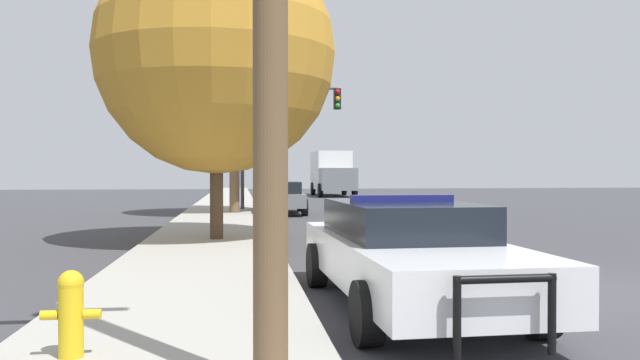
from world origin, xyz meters
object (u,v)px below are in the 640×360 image
object	(u,v)px
fire_hydrant	(71,311)
box_truck	(332,172)
traffic_light	(282,120)
tree_sidewalk_near	(216,55)
car_background_midblock	(281,197)
police_car	(406,251)
tree_sidewalk_mid	(234,75)

from	to	relation	value
fire_hydrant	box_truck	xyz separation A→B (m)	(8.04, 38.82, 1.17)
fire_hydrant	traffic_light	world-z (taller)	traffic_light
traffic_light	tree_sidewalk_near	bearing A→B (deg)	-101.26
box_truck	tree_sidewalk_near	distance (m)	30.47
car_background_midblock	box_truck	size ratio (longest dim) A/B	0.63
police_car	traffic_light	distance (m)	19.30
tree_sidewalk_near	box_truck	bearing A→B (deg)	76.36
police_car	tree_sidewalk_near	distance (m)	8.51
fire_hydrant	tree_sidewalk_near	size ratio (longest dim) A/B	0.10
car_background_midblock	tree_sidewalk_near	bearing A→B (deg)	-99.95
traffic_light	tree_sidewalk_near	distance (m)	12.08
fire_hydrant	car_background_midblock	distance (m)	20.10
car_background_midblock	box_truck	world-z (taller)	box_truck
box_truck	tree_sidewalk_mid	world-z (taller)	tree_sidewalk_mid
traffic_light	car_background_midblock	xyz separation A→B (m)	(-0.14, -1.31, -3.22)
fire_hydrant	box_truck	world-z (taller)	box_truck
fire_hydrant	police_car	bearing A→B (deg)	31.50
fire_hydrant	box_truck	size ratio (longest dim) A/B	0.10
police_car	tree_sidewalk_near	xyz separation A→B (m)	(-2.60, 7.19, 3.73)
tree_sidewalk_mid	tree_sidewalk_near	bearing A→B (deg)	-92.14
car_background_midblock	traffic_light	bearing A→B (deg)	85.82
police_car	tree_sidewalk_mid	distance (m)	17.58
tree_sidewalk_mid	tree_sidewalk_near	world-z (taller)	tree_sidewalk_mid
traffic_light	tree_sidewalk_mid	world-z (taller)	tree_sidewalk_mid
traffic_light	box_truck	bearing A→B (deg)	74.79
car_background_midblock	tree_sidewalk_mid	world-z (taller)	tree_sidewalk_mid
police_car	traffic_light	size ratio (longest dim) A/B	1.00
police_car	car_background_midblock	bearing A→B (deg)	-90.39
fire_hydrant	traffic_light	distance (m)	21.68
police_car	tree_sidewalk_mid	size ratio (longest dim) A/B	0.66
car_background_midblock	box_truck	distance (m)	19.62
police_car	car_background_midblock	world-z (taller)	police_car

